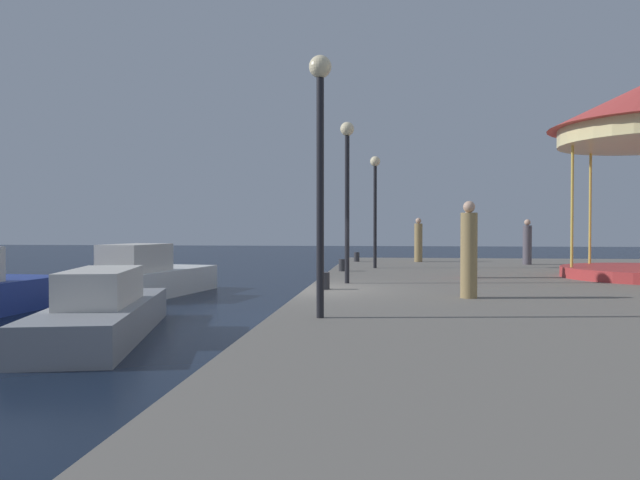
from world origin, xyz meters
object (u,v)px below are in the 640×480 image
at_px(motorboat_white, 152,276).
at_px(person_near_carousel, 527,243).
at_px(lamp_post_mid_promenade, 347,173).
at_px(motorboat_grey, 103,312).
at_px(person_far_corner, 468,246).
at_px(person_mid_promenade, 418,241).
at_px(bollard_center, 342,265).
at_px(lamp_post_near_edge, 320,138).
at_px(lamp_post_far_end, 375,191).
at_px(bollard_south, 325,281).
at_px(bollard_north, 357,257).
at_px(person_by_the_water, 469,252).

relative_size(motorboat_white, person_near_carousel, 3.04).
bearing_deg(lamp_post_mid_promenade, motorboat_grey, -140.98).
bearing_deg(person_far_corner, person_mid_promenade, 96.91).
bearing_deg(bollard_center, person_mid_promenade, 64.44).
height_order(motorboat_white, lamp_post_near_edge, lamp_post_near_edge).
height_order(motorboat_grey, person_far_corner, person_far_corner).
relative_size(lamp_post_near_edge, person_near_carousel, 2.35).
height_order(lamp_post_mid_promenade, bollard_center, lamp_post_mid_promenade).
height_order(person_far_corner, person_mid_promenade, person_far_corner).
xyz_separation_m(motorboat_white, bollard_center, (6.22, 0.84, 0.36)).
bearing_deg(motorboat_grey, lamp_post_far_end, 61.46).
bearing_deg(lamp_post_mid_promenade, bollard_south, -104.73).
distance_m(bollard_south, person_far_corner, 5.30).
height_order(lamp_post_far_end, bollard_south, lamp_post_far_end).
bearing_deg(bollard_south, motorboat_white, 140.76).
relative_size(motorboat_grey, person_near_carousel, 3.49).
distance_m(bollard_south, person_near_carousel, 12.46).
xyz_separation_m(lamp_post_far_end, person_far_corner, (2.73, -3.94, -1.85)).
distance_m(motorboat_grey, bollard_north, 14.59).
xyz_separation_m(lamp_post_mid_promenade, person_mid_promenade, (2.36, 10.18, -1.99)).
relative_size(lamp_post_far_end, person_mid_promenade, 2.14).
bearing_deg(lamp_post_near_edge, motorboat_grey, 155.37).
distance_m(lamp_post_mid_promenade, bollard_south, 3.14).
relative_size(lamp_post_far_end, bollard_south, 9.97).
distance_m(lamp_post_far_end, person_far_corner, 5.14).
distance_m(lamp_post_near_edge, bollard_south, 5.15).
distance_m(bollard_north, bollard_south, 11.63).
bearing_deg(motorboat_grey, lamp_post_mid_promenade, 39.02).
bearing_deg(person_near_carousel, bollard_north, 169.18).
distance_m(lamp_post_near_edge, person_near_carousel, 16.25).
distance_m(bollard_south, person_mid_promenade, 12.13).
bearing_deg(person_far_corner, person_near_carousel, 64.69).
distance_m(motorboat_white, lamp_post_far_end, 8.22).
distance_m(lamp_post_far_end, person_near_carousel, 6.78).
distance_m(bollard_north, person_near_carousel, 6.89).
bearing_deg(lamp_post_mid_promenade, person_far_corner, 31.65).
bearing_deg(person_far_corner, bollard_center, 149.09).
bearing_deg(bollard_center, motorboat_white, -172.32).
height_order(bollard_north, person_far_corner, person_far_corner).
distance_m(lamp_post_mid_promenade, bollard_center, 5.10).
xyz_separation_m(bollard_center, person_mid_promenade, (2.80, 5.86, 0.67)).
height_order(lamp_post_near_edge, lamp_post_far_end, lamp_post_near_edge).
bearing_deg(bollard_south, person_mid_promenade, 76.72).
bearing_deg(person_by_the_water, bollard_center, 113.17).
bearing_deg(person_near_carousel, person_far_corner, -115.31).
distance_m(lamp_post_mid_promenade, person_mid_promenade, 10.64).
xyz_separation_m(bollard_center, bollard_south, (0.02, -5.93, 0.00)).
bearing_deg(person_near_carousel, motorboat_white, -158.26).
xyz_separation_m(person_near_carousel, person_by_the_water, (-3.82, -11.71, 0.11)).
distance_m(bollard_center, bollard_south, 5.93).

